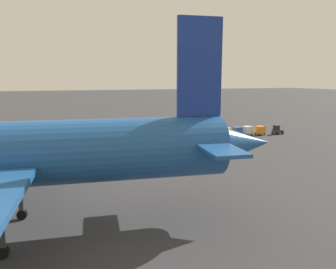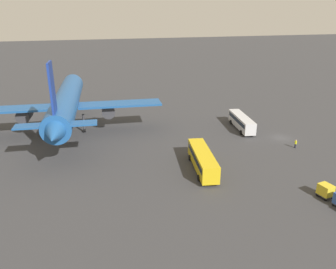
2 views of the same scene
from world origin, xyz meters
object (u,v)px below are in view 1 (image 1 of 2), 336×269
object	(u,v)px
shuttle_bus_near	(82,134)
cargo_cart_blue	(237,131)
cargo_cart_orange	(260,130)
cargo_cart_white	(248,130)
baggage_tug	(277,130)
shuttle_bus_far	(194,144)
cargo_cart_yellow	(227,132)
worker_person	(142,132)

from	to	relation	value
shuttle_bus_near	cargo_cart_blue	world-z (taller)	shuttle_bus_near
cargo_cart_orange	cargo_cart_white	distance (m)	2.94
cargo_cart_blue	baggage_tug	bearing A→B (deg)	175.60
shuttle_bus_far	cargo_cart_orange	bearing A→B (deg)	-138.49
baggage_tug	cargo_cart_orange	distance (m)	4.52
cargo_cart_white	cargo_cart_yellow	distance (m)	5.72
shuttle_bus_near	cargo_cart_white	world-z (taller)	shuttle_bus_near
cargo_cart_blue	worker_person	bearing A→B (deg)	-21.24
cargo_cart_blue	cargo_cart_yellow	distance (m)	2.86
worker_person	cargo_cart_yellow	size ratio (longest dim) A/B	0.79
cargo_cart_white	cargo_cart_blue	xyz separation A→B (m)	(2.85, 0.23, 0.00)
shuttle_bus_far	baggage_tug	distance (m)	29.86
cargo_cart_white	cargo_cart_yellow	size ratio (longest dim) A/B	1.00
shuttle_bus_far	cargo_cart_yellow	xyz separation A→B (m)	(-13.81, -13.48, -0.78)
worker_person	cargo_cart_blue	size ratio (longest dim) A/B	0.79
cargo_cart_white	cargo_cart_blue	distance (m)	2.86
shuttle_bus_far	cargo_cart_blue	size ratio (longest dim) A/B	5.93
baggage_tug	cargo_cart_blue	size ratio (longest dim) A/B	1.12
shuttle_bus_near	shuttle_bus_far	xyz separation A→B (m)	(-16.89, 16.99, 0.12)
shuttle_bus_near	baggage_tug	xyz separation A→B (m)	(-43.75, 3.99, -0.91)
cargo_cart_orange	shuttle_bus_far	bearing A→B (deg)	30.74
baggage_tug	cargo_cart_white	world-z (taller)	baggage_tug
shuttle_bus_near	shuttle_bus_far	distance (m)	23.96
shuttle_bus_near	cargo_cart_blue	size ratio (longest dim) A/B	5.56
cargo_cart_orange	shuttle_bus_near	bearing A→B (deg)	-5.38
shuttle_bus_near	worker_person	size ratio (longest dim) A/B	7.05
shuttle_bus_far	cargo_cart_white	xyz separation A→B (m)	(-19.50, -14.01, -0.78)
shuttle_bus_far	cargo_cart_blue	bearing A→B (deg)	-129.62
worker_person	cargo_cart_blue	bearing A→B (deg)	158.76
shuttle_bus_near	cargo_cart_white	distance (m)	36.52
shuttle_bus_far	baggage_tug	bearing A→B (deg)	-143.40
shuttle_bus_near	worker_person	distance (m)	14.34
shuttle_bus_near	baggage_tug	size ratio (longest dim) A/B	4.99
worker_person	cargo_cart_white	size ratio (longest dim) A/B	0.79
shuttle_bus_near	cargo_cart_orange	xyz separation A→B (m)	(-39.24, 3.70, -0.66)
cargo_cart_orange	cargo_cart_yellow	distance (m)	8.54
shuttle_bus_near	shuttle_bus_far	bearing A→B (deg)	145.09
shuttle_bus_near	baggage_tug	bearing A→B (deg)	-174.95
shuttle_bus_far	cargo_cart_white	size ratio (longest dim) A/B	5.93
cargo_cart_yellow	baggage_tug	bearing A→B (deg)	177.87
baggage_tug	cargo_cart_orange	xyz separation A→B (m)	(4.51, -0.30, 0.25)
shuttle_bus_far	worker_person	distance (m)	21.84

